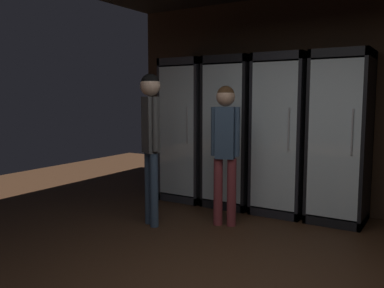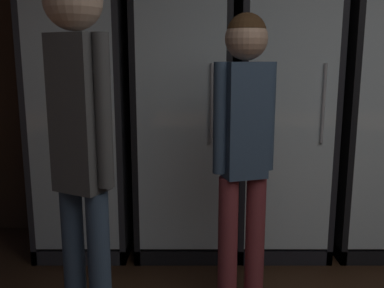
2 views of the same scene
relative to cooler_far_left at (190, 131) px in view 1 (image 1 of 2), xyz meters
The scene contains 7 objects.
wall_back 2.08m from the cooler_far_left, ahead, with size 6.00×0.06×2.80m, color #382619.
cooler_far_left is the anchor object (origin of this frame).
cooler_left 0.70m from the cooler_far_left, ahead, with size 0.64×0.67×2.02m.
cooler_center 1.41m from the cooler_far_left, ahead, with size 0.64×0.67×2.02m.
cooler_right 2.11m from the cooler_far_left, ahead, with size 0.64×0.67×2.02m.
shopper_near 1.38m from the cooler_far_left, 41.25° to the right, with size 0.32×0.21×1.61m.
shopper_far 1.40m from the cooler_far_left, 76.84° to the right, with size 0.29×0.23×1.74m.
Camera 1 is at (1.13, -2.32, 1.48)m, focal length 38.18 mm.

